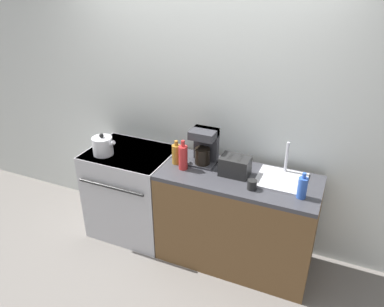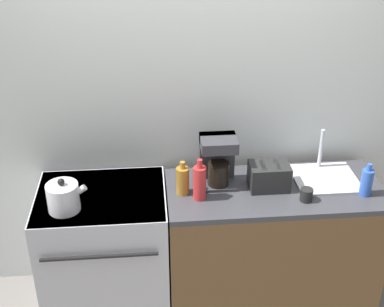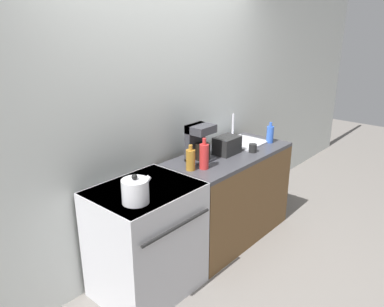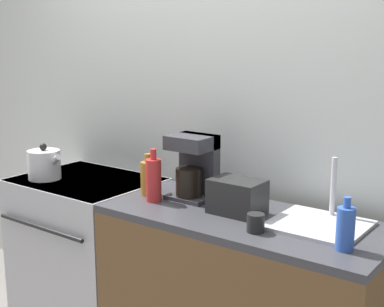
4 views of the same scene
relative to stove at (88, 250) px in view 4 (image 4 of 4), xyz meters
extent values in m
cube|color=silver|center=(0.59, 0.37, 0.84)|extent=(8.00, 0.05, 2.60)
cube|color=#B7B7BC|center=(0.00, 0.00, -0.01)|extent=(0.79, 0.62, 0.89)
cube|color=black|center=(0.00, 0.00, 0.42)|extent=(0.77, 0.61, 0.02)
cylinder|color=black|center=(-0.18, -0.13, 0.43)|extent=(0.20, 0.20, 0.01)
cylinder|color=black|center=(0.18, -0.13, 0.43)|extent=(0.20, 0.20, 0.01)
cylinder|color=black|center=(-0.18, 0.13, 0.43)|extent=(0.20, 0.20, 0.01)
cylinder|color=black|center=(0.18, 0.13, 0.43)|extent=(0.20, 0.20, 0.01)
cylinder|color=black|center=(0.00, -0.34, 0.24)|extent=(0.67, 0.02, 0.02)
cube|color=#38383D|center=(1.07, -0.02, 0.42)|extent=(1.34, 0.59, 0.04)
cylinder|color=silver|center=(-0.19, -0.13, 0.52)|extent=(0.19, 0.19, 0.17)
sphere|color=black|center=(-0.19, -0.13, 0.62)|extent=(0.04, 0.04, 0.04)
cylinder|color=silver|center=(-0.11, -0.13, 0.55)|extent=(0.10, 0.04, 0.09)
cube|color=black|center=(1.03, 0.00, 0.51)|extent=(0.24, 0.17, 0.16)
cube|color=black|center=(0.99, 0.00, 0.59)|extent=(0.03, 0.12, 0.01)
cube|color=black|center=(1.07, 0.00, 0.59)|extent=(0.03, 0.12, 0.01)
cube|color=#333338|center=(0.72, 0.06, 0.44)|extent=(0.22, 0.19, 0.02)
cube|color=#333338|center=(0.72, 0.12, 0.60)|extent=(0.22, 0.06, 0.33)
cube|color=#333338|center=(0.72, 0.06, 0.72)|extent=(0.22, 0.19, 0.07)
cylinder|color=black|center=(0.72, 0.03, 0.53)|extent=(0.13, 0.13, 0.14)
cube|color=#B7B7BC|center=(1.41, 0.05, 0.44)|extent=(0.39, 0.37, 0.01)
cylinder|color=silver|center=(1.41, 0.20, 0.57)|extent=(0.02, 0.02, 0.28)
cylinder|color=#9E6B23|center=(0.50, -0.02, 0.52)|extent=(0.08, 0.08, 0.17)
cylinder|color=#9E6B23|center=(0.50, -0.02, 0.63)|extent=(0.03, 0.03, 0.04)
cylinder|color=#2D56B7|center=(1.59, -0.13, 0.52)|extent=(0.07, 0.07, 0.17)
cylinder|color=#2D56B7|center=(1.59, -0.13, 0.62)|extent=(0.03, 0.03, 0.04)
cylinder|color=#B72828|center=(0.59, -0.09, 0.54)|extent=(0.08, 0.08, 0.21)
cylinder|color=#B72828|center=(0.59, -0.09, 0.67)|extent=(0.03, 0.03, 0.05)
cylinder|color=black|center=(1.22, -0.17, 0.47)|extent=(0.07, 0.07, 0.08)
camera|label=1|loc=(1.78, -2.62, 2.01)|focal=35.00mm
camera|label=2|loc=(0.31, -2.73, 2.21)|focal=50.00mm
camera|label=3|loc=(-1.67, -1.92, 1.59)|focal=35.00mm
camera|label=4|loc=(2.27, -2.03, 1.23)|focal=50.00mm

